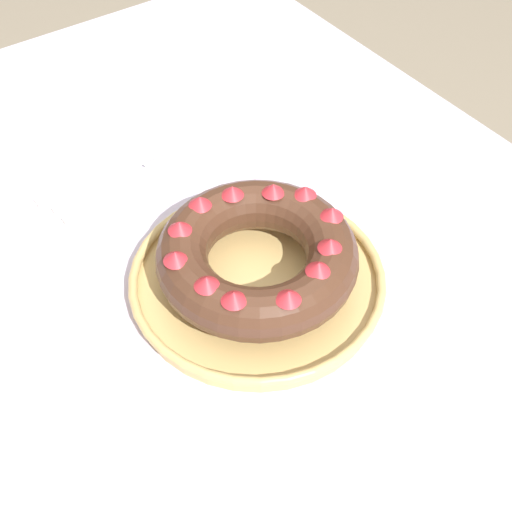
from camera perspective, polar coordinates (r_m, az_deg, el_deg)
The scene contains 6 objects.
dining_table at distance 0.98m, azimuth 0.09°, elevation -5.63°, with size 1.48×1.00×0.72m.
serving_dish at distance 0.91m, azimuth 0.00°, elevation -1.99°, with size 0.33×0.33×0.03m.
bundt_cake at distance 0.87m, azimuth 0.00°, elevation 0.06°, with size 0.25×0.25×0.08m.
fork at distance 1.08m, azimuth -10.06°, elevation 6.14°, with size 0.02×0.21×0.01m.
serving_knife at distance 1.09m, azimuth -12.27°, elevation 6.20°, with size 0.02×0.24×0.01m.
cake_knife at distance 1.05m, azimuth -11.05°, elevation 4.46°, with size 0.02×0.19×0.01m.
Camera 1 is at (0.48, -0.34, 1.42)m, focal length 50.00 mm.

